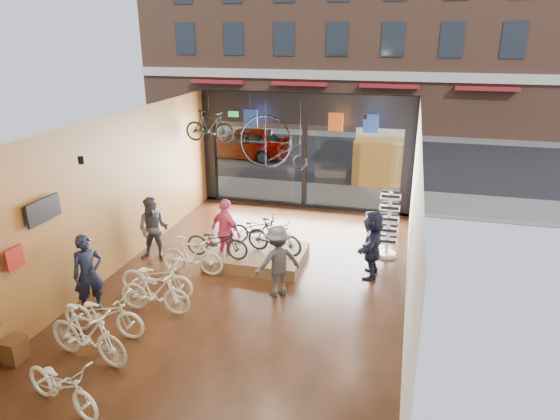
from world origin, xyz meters
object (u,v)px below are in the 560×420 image
(floor_bike_5, at_px, (192,255))
(floor_bike_0, at_px, (62,385))
(street_car, at_px, (244,143))
(sunglasses_rack, at_px, (388,225))
(floor_bike_1, at_px, (87,334))
(penny_farthing, at_px, (276,144))
(display_bike_right, at_px, (258,229))
(display_bike_mid, at_px, (274,237))
(hung_bike, at_px, (209,126))
(display_platform, at_px, (257,256))
(display_bike_left, at_px, (217,241))
(box_truck, at_px, (386,142))
(floor_bike_2, at_px, (103,314))
(customer_3, at_px, (278,261))
(floor_bike_3, at_px, (155,292))
(floor_bike_4, at_px, (157,278))
(customer_2, at_px, (226,232))
(customer_0, at_px, (88,274))
(customer_5, at_px, (372,244))
(customer_1, at_px, (154,229))

(floor_bike_5, bearing_deg, floor_bike_0, 179.00)
(street_car, distance_m, sunglasses_rack, 11.74)
(floor_bike_1, distance_m, penny_farthing, 7.86)
(floor_bike_0, distance_m, display_bike_right, 6.49)
(display_bike_mid, height_order, penny_farthing, penny_farthing)
(floor_bike_0, height_order, hung_bike, hung_bike)
(display_platform, height_order, display_bike_left, display_bike_left)
(box_truck, height_order, floor_bike_2, box_truck)
(display_bike_left, bearing_deg, display_bike_right, -32.55)
(floor_bike_5, xyz_separation_m, hung_bike, (-0.97, 3.79, 2.44))
(floor_bike_1, distance_m, customer_3, 4.16)
(floor_bike_3, height_order, display_bike_right, display_bike_right)
(floor_bike_5, distance_m, display_platform, 1.73)
(floor_bike_4, bearing_deg, sunglasses_rack, -55.09)
(display_bike_left, relative_size, sunglasses_rack, 0.91)
(customer_2, distance_m, sunglasses_rack, 4.21)
(penny_farthing, bearing_deg, display_bike_mid, -76.12)
(floor_bike_1, bearing_deg, display_bike_right, -7.25)
(floor_bike_0, height_order, display_platform, floor_bike_0)
(display_bike_left, bearing_deg, display_bike_mid, -66.37)
(floor_bike_5, bearing_deg, penny_farthing, -16.81)
(floor_bike_3, bearing_deg, box_truck, -18.46)
(customer_0, distance_m, penny_farthing, 6.65)
(floor_bike_1, xyz_separation_m, customer_3, (2.68, 3.16, 0.31))
(customer_2, xyz_separation_m, customer_5, (3.63, 0.21, -0.02))
(customer_5, bearing_deg, display_platform, -87.84)
(customer_1, bearing_deg, floor_bike_4, -69.56)
(floor_bike_5, relative_size, display_bike_mid, 1.05)
(display_bike_right, distance_m, penny_farthing, 2.89)
(display_platform, bearing_deg, display_bike_right, 105.00)
(display_bike_mid, xyz_separation_m, hung_bike, (-2.78, 2.79, 2.17))
(street_car, bearing_deg, floor_bike_3, 10.72)
(display_bike_mid, bearing_deg, floor_bike_1, 167.25)
(floor_bike_2, height_order, floor_bike_5, floor_bike_5)
(display_bike_left, relative_size, hung_bike, 1.02)
(floor_bike_2, bearing_deg, display_bike_mid, -32.47)
(floor_bike_0, xyz_separation_m, customer_0, (-1.30, 2.68, 0.44))
(floor_bike_3, bearing_deg, display_platform, -25.80)
(display_platform, height_order, customer_1, customer_1)
(floor_bike_4, distance_m, sunglasses_rack, 5.99)
(display_bike_right, bearing_deg, sunglasses_rack, -88.37)
(floor_bike_5, distance_m, display_bike_right, 1.97)
(display_bike_right, bearing_deg, floor_bike_1, 152.57)
(display_platform, relative_size, display_bike_mid, 1.57)
(floor_bike_0, height_order, display_bike_mid, display_bike_mid)
(box_truck, bearing_deg, penny_farthing, -112.78)
(customer_5, height_order, sunglasses_rack, sunglasses_rack)
(sunglasses_rack, bearing_deg, display_bike_right, -165.63)
(customer_2, bearing_deg, floor_bike_4, 92.40)
(floor_bike_5, distance_m, customer_5, 4.37)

